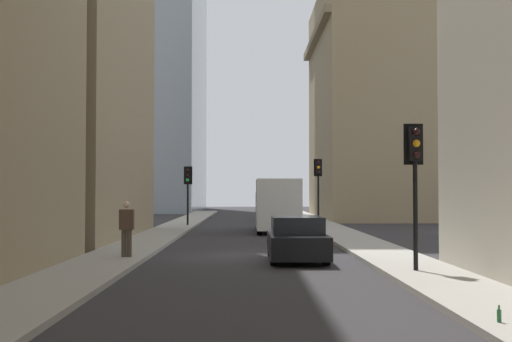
{
  "coord_description": "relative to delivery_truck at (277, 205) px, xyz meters",
  "views": [
    {
      "loc": [
        -21.31,
        0.15,
        2.23
      ],
      "look_at": [
        8.61,
        -0.21,
        3.18
      ],
      "focal_mm": 44.17,
      "sensor_mm": 36.0,
      "label": 1
    }
  ],
  "objects": [
    {
      "name": "ground_plane",
      "position": [
        -12.87,
        1.4,
        -1.46
      ],
      "size": [
        135.0,
        135.0,
        0.0
      ],
      "primitive_type": "plane",
      "color": "#302D30"
    },
    {
      "name": "sidewalk_right",
      "position": [
        -12.87,
        5.9,
        -1.39
      ],
      "size": [
        90.0,
        2.2,
        0.14
      ],
      "primitive_type": "cube",
      "color": "#A8A399",
      "rests_on": "ground_plane"
    },
    {
      "name": "sidewalk_left",
      "position": [
        -12.87,
        -3.1,
        -1.39
      ],
      "size": [
        90.0,
        2.2,
        0.14
      ],
      "primitive_type": "cube",
      "color": "#A8A399",
      "rests_on": "ground_plane"
    },
    {
      "name": "building_left_far",
      "position": [
        17.01,
        -9.19,
        7.74
      ],
      "size": [
        16.44,
        10.5,
        18.38
      ],
      "color": "#9E8966",
      "rests_on": "ground_plane"
    },
    {
      "name": "delivery_truck",
      "position": [
        0.0,
        0.0,
        0.0
      ],
      "size": [
        6.46,
        2.25,
        2.84
      ],
      "color": "silver",
      "rests_on": "ground_plane"
    },
    {
      "name": "sedan_black",
      "position": [
        -13.99,
        0.0,
        -0.8
      ],
      "size": [
        4.3,
        1.78,
        1.42
      ],
      "color": "black",
      "rests_on": "ground_plane"
    },
    {
      "name": "traffic_light_foreground",
      "position": [
        -17.63,
        -2.86,
        1.54
      ],
      "size": [
        0.43,
        0.52,
        3.89
      ],
      "color": "black",
      "rests_on": "sidewalk_left"
    },
    {
      "name": "traffic_light_midblock",
      "position": [
        5.52,
        -2.87,
        1.71
      ],
      "size": [
        0.43,
        0.52,
        4.13
      ],
      "color": "black",
      "rests_on": "sidewalk_left"
    },
    {
      "name": "traffic_light_far_junction",
      "position": [
        4.52,
        5.28,
        1.32
      ],
      "size": [
        0.43,
        0.52,
        3.6
      ],
      "color": "black",
      "rests_on": "sidewalk_right"
    },
    {
      "name": "pedestrian",
      "position": [
        -14.16,
        5.41,
        -0.36
      ],
      "size": [
        0.26,
        0.44,
        1.76
      ],
      "color": "#473D33",
      "rests_on": "sidewalk_right"
    },
    {
      "name": "discarded_bottle",
      "position": [
        -24.17,
        -2.44,
        -1.21
      ],
      "size": [
        0.07,
        0.07,
        0.27
      ],
      "color": "#236033",
      "rests_on": "sidewalk_left"
    }
  ]
}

